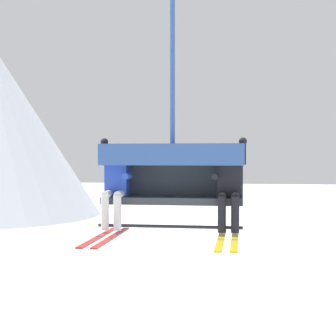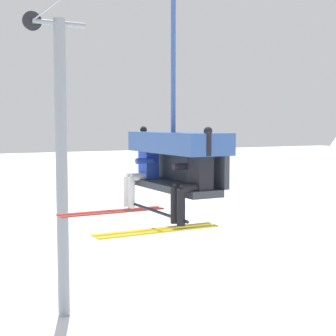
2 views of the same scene
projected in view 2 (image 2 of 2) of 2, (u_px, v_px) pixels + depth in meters
lift_tower_near at (61, 163)px, 15.63m from camera, size 0.36×1.88×9.21m
chairlift_chair at (178, 149)px, 7.55m from camera, size 2.02×0.74×4.32m
skier_blue at (142, 167)px, 8.19m from camera, size 0.48×1.70×1.34m
skier_black at (193, 176)px, 6.77m from camera, size 0.48×1.70×1.34m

